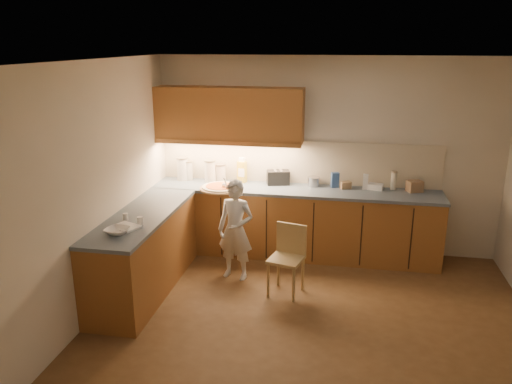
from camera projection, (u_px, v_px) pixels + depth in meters
room at (317, 164)px, 4.63m from camera, size 4.54×4.50×2.62m
l_counter at (247, 231)px, 6.32m from camera, size 3.77×2.62×0.92m
backsplash at (298, 162)px, 6.70m from camera, size 3.75×0.02×0.58m
upper_cabinets at (229, 114)px, 6.52m from camera, size 1.95×0.36×0.73m
pizza_on_board at (221, 188)px, 6.47m from camera, size 0.54×0.54×0.22m
child at (236, 230)px, 5.94m from camera, size 0.49×0.38×1.22m
wooden_chair at (288, 254)px, 5.64m from camera, size 0.43×0.43×0.79m
mixing_bowl at (117, 231)px, 4.98m from camera, size 0.27×0.27×0.06m
canister_a at (182, 169)px, 6.87m from camera, size 0.16×0.16×0.32m
canister_b at (188, 170)px, 6.91m from camera, size 0.15×0.15×0.27m
canister_c at (210, 171)px, 6.79m from camera, size 0.16×0.16×0.30m
canister_d at (221, 172)px, 6.83m from camera, size 0.15×0.15×0.24m
oil_jug at (242, 171)px, 6.77m from camera, size 0.13×0.11×0.34m
toaster at (278, 177)px, 6.68m from camera, size 0.33×0.24×0.19m
steel_pot at (314, 182)px, 6.61m from camera, size 0.16×0.16×0.13m
blue_box at (335, 180)px, 6.55m from camera, size 0.11×0.09×0.20m
card_box_a at (346, 185)px, 6.51m from camera, size 0.16×0.13×0.09m
white_bottle at (366, 182)px, 6.47m from camera, size 0.07×0.07×0.20m
flat_pack at (376, 187)px, 6.47m from camera, size 0.21×0.17×0.07m
tall_jar at (394, 180)px, 6.44m from camera, size 0.08×0.08×0.25m
card_box_b at (415, 186)px, 6.37m from camera, size 0.22×0.20×0.14m
dough_cloth at (126, 227)px, 5.15m from camera, size 0.33×0.30×0.02m
spice_jar_a at (125, 217)px, 5.36m from camera, size 0.07×0.07×0.08m
spice_jar_b at (140, 221)px, 5.23m from camera, size 0.08×0.08×0.08m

